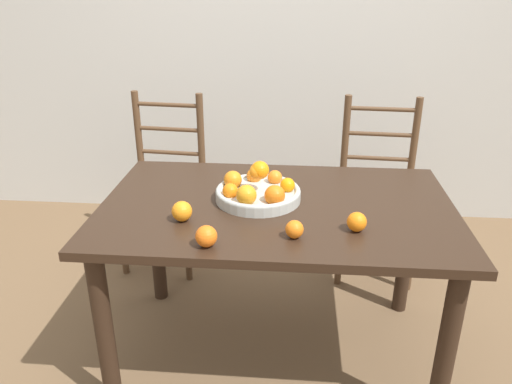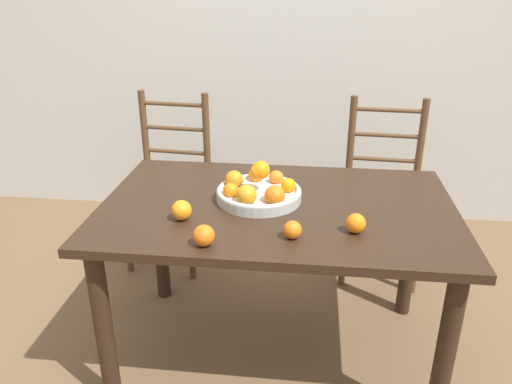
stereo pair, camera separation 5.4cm
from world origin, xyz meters
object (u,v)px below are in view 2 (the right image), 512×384
(orange_loose_3, at_px, (356,223))
(chair_right, at_px, (382,193))
(orange_loose_1, at_px, (204,236))
(fruit_bowl, at_px, (258,190))
(chair_left, at_px, (170,183))
(orange_loose_2, at_px, (182,210))
(orange_loose_0, at_px, (293,230))

(orange_loose_3, xyz_separation_m, chair_right, (0.23, 0.99, -0.30))
(orange_loose_1, relative_size, chair_right, 0.08)
(fruit_bowl, relative_size, orange_loose_3, 4.86)
(orange_loose_3, relative_size, chair_left, 0.07)
(orange_loose_2, bearing_deg, orange_loose_3, -2.57)
(chair_left, bearing_deg, orange_loose_3, -40.45)
(orange_loose_1, bearing_deg, chair_left, 111.85)
(fruit_bowl, relative_size, chair_right, 0.35)
(orange_loose_0, relative_size, chair_left, 0.07)
(chair_right, bearing_deg, orange_loose_0, -109.77)
(orange_loose_2, bearing_deg, chair_left, 109.19)
(fruit_bowl, bearing_deg, orange_loose_1, -109.95)
(orange_loose_3, height_order, chair_right, chair_right)
(orange_loose_0, bearing_deg, chair_right, 66.66)
(orange_loose_2, height_order, chair_right, chair_right)
(chair_left, bearing_deg, orange_loose_2, -65.85)
(orange_loose_0, distance_m, orange_loose_1, 0.31)
(orange_loose_0, bearing_deg, orange_loose_2, 166.89)
(orange_loose_0, bearing_deg, fruit_bowl, 116.65)
(fruit_bowl, xyz_separation_m, orange_loose_3, (0.37, -0.24, -0.01))
(orange_loose_1, bearing_deg, orange_loose_2, 124.16)
(orange_loose_0, xyz_separation_m, orange_loose_3, (0.22, 0.07, 0.00))
(fruit_bowl, xyz_separation_m, orange_loose_0, (0.15, -0.31, -0.01))
(chair_right, bearing_deg, orange_loose_3, -99.80)
(orange_loose_0, xyz_separation_m, orange_loose_1, (-0.29, -0.08, 0.01))
(orange_loose_1, bearing_deg, chair_right, 56.67)
(fruit_bowl, height_order, chair_right, chair_right)
(orange_loose_1, xyz_separation_m, chair_right, (0.75, 1.14, -0.30))
(orange_loose_2, bearing_deg, chair_right, 47.64)
(orange_loose_1, distance_m, chair_right, 1.40)
(orange_loose_2, bearing_deg, orange_loose_0, -13.11)
(orange_loose_2, xyz_separation_m, chair_right, (0.87, 0.96, -0.30))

